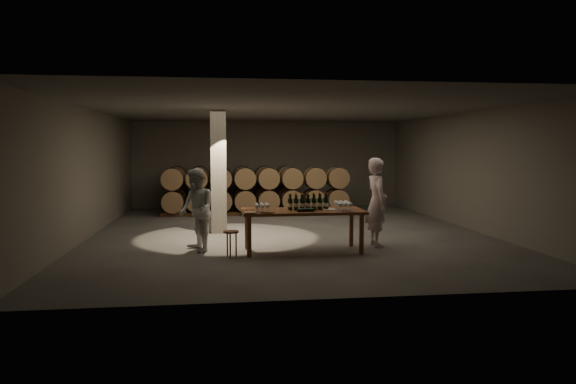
{
  "coord_description": "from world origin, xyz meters",
  "views": [
    {
      "loc": [
        -1.72,
        -13.29,
        2.24
      ],
      "look_at": [
        -0.04,
        -0.35,
        1.1
      ],
      "focal_mm": 32.0,
      "sensor_mm": 36.0,
      "label": 1
    }
  ],
  "objects": [
    {
      "name": "glass_cluster_left",
      "position": [
        -0.89,
        -2.65,
        1.02
      ],
      "size": [
        0.3,
        0.41,
        0.17
      ],
      "color": "silver",
      "rests_on": "tasting_table"
    },
    {
      "name": "notebook_corner",
      "position": [
        -1.15,
        -2.9,
        0.91
      ],
      "size": [
        0.24,
        0.3,
        0.03
      ],
      "primitive_type": "cube",
      "rotation": [
        0.0,
        0.0,
        0.04
      ],
      "color": "brown",
      "rests_on": "tasting_table"
    },
    {
      "name": "tasting_table",
      "position": [
        0.0,
        -2.5,
        0.8
      ],
      "size": [
        2.6,
        1.1,
        0.9
      ],
      "color": "brown",
      "rests_on": "ground"
    },
    {
      "name": "lying_bottles",
      "position": [
        0.02,
        -2.81,
        0.94
      ],
      "size": [
        0.44,
        0.07,
        0.07
      ],
      "color": "black",
      "rests_on": "tasting_table"
    },
    {
      "name": "person_man",
      "position": [
        1.75,
        -2.12,
        1.0
      ],
      "size": [
        0.52,
        0.76,
        2.0
      ],
      "primitive_type": "imported",
      "rotation": [
        0.0,
        0.0,
        1.63
      ],
      "color": "silver",
      "rests_on": "ground"
    },
    {
      "name": "plate",
      "position": [
        0.58,
        -2.56,
        0.91
      ],
      "size": [
        0.3,
        0.3,
        0.02
      ],
      "primitive_type": "cylinder",
      "color": "silver",
      "rests_on": "tasting_table"
    },
    {
      "name": "pen",
      "position": [
        -0.73,
        -2.93,
        0.91
      ],
      "size": [
        0.13,
        0.02,
        0.01
      ],
      "primitive_type": "cylinder",
      "rotation": [
        0.0,
        1.57,
        -0.11
      ],
      "color": "black",
      "rests_on": "tasting_table"
    },
    {
      "name": "bottle_cluster",
      "position": [
        0.12,
        -2.44,
        1.03
      ],
      "size": [
        0.87,
        0.24,
        0.35
      ],
      "color": "black",
      "rests_on": "tasting_table"
    },
    {
      "name": "barrel_stack_front",
      "position": [
        -0.57,
        3.8,
        0.83
      ],
      "size": [
        6.26,
        0.95,
        1.57
      ],
      "color": "brown",
      "rests_on": "ground"
    },
    {
      "name": "person_woman",
      "position": [
        -2.27,
        -2.21,
        0.9
      ],
      "size": [
        0.96,
        1.07,
        1.8
      ],
      "primitive_type": "imported",
      "rotation": [
        0.0,
        0.0,
        -1.18
      ],
      "color": "silver",
      "rests_on": "ground"
    },
    {
      "name": "barrel_stack_back",
      "position": [
        -1.35,
        5.2,
        0.83
      ],
      "size": [
        4.7,
        0.95,
        1.57
      ],
      "color": "brown",
      "rests_on": "ground"
    },
    {
      "name": "room",
      "position": [
        -1.8,
        0.2,
        1.6
      ],
      "size": [
        12.0,
        12.0,
        12.0
      ],
      "color": "#4A4845",
      "rests_on": "ground"
    },
    {
      "name": "stool",
      "position": [
        -1.54,
        -2.83,
        0.43
      ],
      "size": [
        0.32,
        0.32,
        0.53
      ],
      "rotation": [
        0.0,
        0.0,
        -0.21
      ],
      "color": "brown",
      "rests_on": "ground"
    },
    {
      "name": "glass_cluster_right",
      "position": [
        0.85,
        -2.64,
        1.03
      ],
      "size": [
        0.31,
        0.53,
        0.19
      ],
      "color": "silver",
      "rests_on": "tasting_table"
    },
    {
      "name": "notebook_near",
      "position": [
        -0.8,
        -2.91,
        0.92
      ],
      "size": [
        0.28,
        0.25,
        0.03
      ],
      "primitive_type": "cube",
      "rotation": [
        0.0,
        0.0,
        -0.34
      ],
      "color": "brown",
      "rests_on": "tasting_table"
    }
  ]
}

